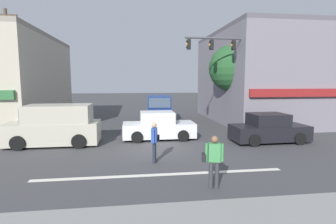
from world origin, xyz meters
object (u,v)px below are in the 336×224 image
object	(u,v)px
sedan_parked_curbside	(159,127)
sedan_crossing_rightbound	(269,129)
pedestrian_mid_crossing	(154,140)
traffic_light_mast	(239,66)
van_crossing_center	(56,126)
pedestrian_foreground_with_bag	(213,159)
street_tree	(232,68)
van_crossing_leftbound	(159,109)
utility_pole_near_left	(9,70)

from	to	relation	value
sedan_parked_curbside	sedan_crossing_rightbound	world-z (taller)	same
sedan_crossing_rightbound	pedestrian_mid_crossing	distance (m)	7.07
traffic_light_mast	pedestrian_mid_crossing	distance (m)	8.74
sedan_parked_curbside	van_crossing_center	bearing A→B (deg)	-172.46
sedan_crossing_rightbound	pedestrian_mid_crossing	xyz separation A→B (m)	(-6.50, -2.76, 0.24)
traffic_light_mast	van_crossing_center	xyz separation A→B (m)	(-10.70, -1.95, -3.30)
sedan_crossing_rightbound	pedestrian_foreground_with_bag	world-z (taller)	pedestrian_foreground_with_bag
street_tree	pedestrian_mid_crossing	world-z (taller)	street_tree
van_crossing_leftbound	van_crossing_center	size ratio (longest dim) A/B	1.02
utility_pole_near_left	pedestrian_mid_crossing	bearing A→B (deg)	-41.31
traffic_light_mast	sedan_parked_curbside	distance (m)	6.47
utility_pole_near_left	van_crossing_leftbound	distance (m)	10.90
van_crossing_leftbound	sedan_parked_curbside	size ratio (longest dim) A/B	1.15
utility_pole_near_left	van_crossing_leftbound	bearing A→B (deg)	18.49
van_crossing_center	pedestrian_foreground_with_bag	world-z (taller)	van_crossing_center
van_crossing_leftbound	sedan_crossing_rightbound	xyz separation A→B (m)	(5.22, -8.15, -0.29)
sedan_crossing_rightbound	pedestrian_foreground_with_bag	size ratio (longest dim) A/B	2.48
traffic_light_mast	pedestrian_mid_crossing	world-z (taller)	traffic_light_mast
traffic_light_mast	van_crossing_leftbound	size ratio (longest dim) A/B	1.32
van_crossing_leftbound	pedestrian_foreground_with_bag	xyz separation A→B (m)	(0.32, -13.77, -0.05)
traffic_light_mast	van_crossing_leftbound	xyz separation A→B (m)	(-4.55, 5.33, -3.30)
utility_pole_near_left	sedan_parked_curbside	distance (m)	10.34
traffic_light_mast	van_crossing_center	distance (m)	11.36
pedestrian_foreground_with_bag	pedestrian_mid_crossing	distance (m)	3.27
street_tree	sedan_parked_curbside	xyz separation A→B (m)	(-5.82, -3.77, -3.53)
street_tree	van_crossing_leftbound	bearing A→B (deg)	151.45
sedan_parked_curbside	pedestrian_mid_crossing	bearing A→B (deg)	-97.75
van_crossing_leftbound	sedan_parked_curbside	world-z (taller)	van_crossing_leftbound
van_crossing_leftbound	pedestrian_foreground_with_bag	size ratio (longest dim) A/B	2.82
sedan_crossing_rightbound	utility_pole_near_left	bearing A→B (deg)	162.30
street_tree	sedan_parked_curbside	size ratio (longest dim) A/B	1.45
street_tree	van_crossing_center	size ratio (longest dim) A/B	1.30
sedan_crossing_rightbound	street_tree	bearing A→B (deg)	90.98
pedestrian_foreground_with_bag	street_tree	bearing A→B (deg)	66.35
utility_pole_near_left	van_crossing_leftbound	size ratio (longest dim) A/B	1.66
traffic_light_mast	sedan_crossing_rightbound	xyz separation A→B (m)	(0.67, -2.82, -3.59)
van_crossing_leftbound	van_crossing_center	bearing A→B (deg)	-130.19
street_tree	pedestrian_mid_crossing	size ratio (longest dim) A/B	3.58
street_tree	utility_pole_near_left	xyz separation A→B (m)	(-15.05, -0.53, -0.19)
street_tree	van_crossing_leftbound	distance (m)	6.67
sedan_parked_curbside	pedestrian_foreground_with_bag	size ratio (longest dim) A/B	2.46
street_tree	traffic_light_mast	xyz separation A→B (m)	(-0.58, -2.54, 0.06)
street_tree	sedan_parked_curbside	bearing A→B (deg)	-147.07
van_crossing_center	pedestrian_foreground_with_bag	distance (m)	9.16
sedan_parked_curbside	pedestrian_mid_crossing	world-z (taller)	pedestrian_mid_crossing
traffic_light_mast	utility_pole_near_left	bearing A→B (deg)	172.09
van_crossing_leftbound	pedestrian_mid_crossing	bearing A→B (deg)	-96.70
utility_pole_near_left	van_crossing_center	world-z (taller)	utility_pole_near_left
utility_pole_near_left	sedan_parked_curbside	size ratio (longest dim) A/B	1.90
sedan_parked_curbside	pedestrian_mid_crossing	xyz separation A→B (m)	(-0.59, -4.36, 0.24)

